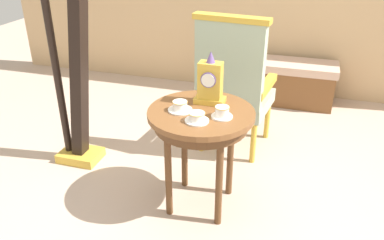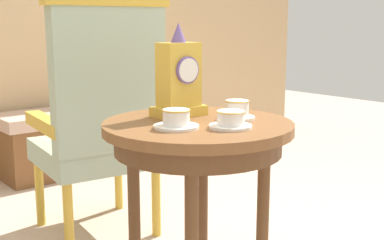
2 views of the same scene
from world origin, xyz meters
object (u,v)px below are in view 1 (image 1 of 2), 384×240
teacup_right (197,117)px  harp (73,74)px  armchair (234,84)px  window_bench (289,82)px  teacup_left (180,107)px  teacup_center (222,113)px  side_table (201,123)px  mantel_clock (210,83)px

teacup_right → harp: size_ratio=0.08×
armchair → window_bench: bearing=72.2°
harp → armchair: bearing=25.0°
armchair → teacup_right: bearing=-92.3°
teacup_left → teacup_center: size_ratio=1.17×
side_table → armchair: (0.05, 0.76, -0.02)m
teacup_right → mantel_clock: 0.30m
side_table → teacup_center: bearing=-20.5°
side_table → teacup_left: size_ratio=4.69×
teacup_right → mantel_clock: bearing=89.0°
teacup_center → harp: size_ratio=0.07×
side_table → teacup_right: bearing=-84.1°
teacup_left → mantel_clock: size_ratio=0.44×
mantel_clock → armchair: size_ratio=0.29×
mantel_clock → harp: bearing=173.7°
teacup_left → side_table: bearing=16.5°
side_table → teacup_left: (-0.12, -0.04, 0.11)m
teacup_center → window_bench: teacup_center is taller
harp → teacup_center: bearing=-14.3°
teacup_center → armchair: armchair is taller
teacup_left → harp: 0.96m
side_table → mantel_clock: mantel_clock is taller
teacup_left → teacup_right: size_ratio=1.05×
side_table → teacup_center: (0.14, -0.05, 0.12)m
mantel_clock → window_bench: size_ratio=0.36×
harp → window_bench: (1.46, 1.65, -0.51)m
teacup_right → teacup_center: bearing=36.8°
teacup_right → harp: harp is taller
teacup_left → armchair: size_ratio=0.13×
window_bench → teacup_center: bearing=-98.1°
teacup_left → teacup_center: 0.26m
window_bench → harp: bearing=-131.4°
teacup_right → teacup_center: 0.16m
teacup_right → window_bench: 2.15m
side_table → mantel_clock: 0.26m
teacup_left → window_bench: size_ratio=0.16×
harp → window_bench: harp is taller
side_table → armchair: armchair is taller
teacup_right → window_bench: size_ratio=0.15×
side_table → teacup_center: teacup_center is taller
side_table → armchair: 0.76m
side_table → armchair: bearing=86.2°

